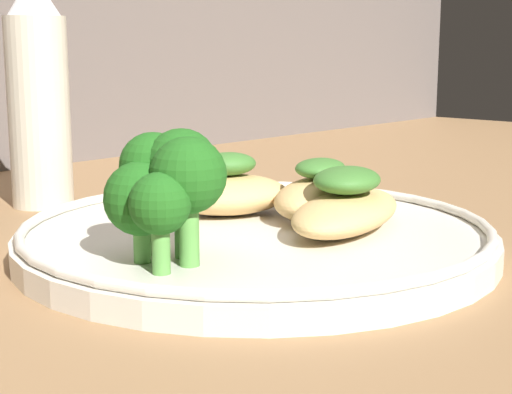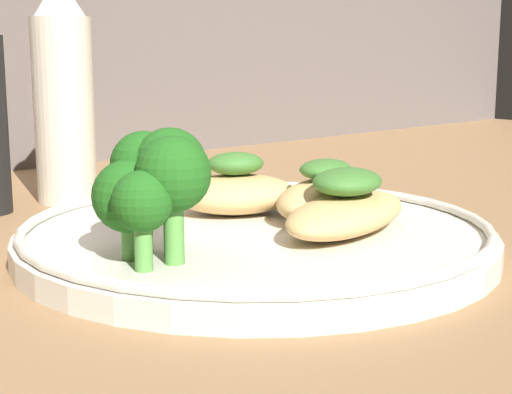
# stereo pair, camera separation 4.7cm
# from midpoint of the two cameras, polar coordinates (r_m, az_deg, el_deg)

# --- Properties ---
(ground_plane) EXTENTS (1.80, 1.80, 0.01)m
(ground_plane) POSITION_cam_midpoint_polar(r_m,az_deg,el_deg) (0.48, -2.82, -4.64)
(ground_plane) COLOR #936D47
(plate) EXTENTS (0.29, 0.29, 0.02)m
(plate) POSITION_cam_midpoint_polar(r_m,az_deg,el_deg) (0.47, -2.83, -2.90)
(plate) COLOR silver
(plate) RESTS_ON ground_plane
(grilled_meat_front) EXTENTS (0.12, 0.08, 0.04)m
(grilled_meat_front) POSITION_cam_midpoint_polar(r_m,az_deg,el_deg) (0.47, 3.76, -0.70)
(grilled_meat_front) COLOR tan
(grilled_meat_front) RESTS_ON plate
(grilled_meat_middle) EXTENTS (0.10, 0.08, 0.04)m
(grilled_meat_middle) POSITION_cam_midpoint_polar(r_m,az_deg,el_deg) (0.50, 2.01, 0.12)
(grilled_meat_middle) COLOR tan
(grilled_meat_middle) RESTS_ON plate
(grilled_meat_back) EXTENTS (0.10, 0.09, 0.04)m
(grilled_meat_back) POSITION_cam_midpoint_polar(r_m,az_deg,el_deg) (0.52, -4.62, 0.43)
(grilled_meat_back) COLOR tan
(grilled_meat_back) RESTS_ON plate
(broccoli_bunch) EXTENTS (0.06, 0.07, 0.07)m
(broccoli_bunch) POSITION_cam_midpoint_polar(r_m,az_deg,el_deg) (0.40, -9.91, 1.05)
(broccoli_bunch) COLOR #569942
(broccoli_bunch) RESTS_ON plate
(sauce_bottle) EXTENTS (0.05, 0.05, 0.18)m
(sauce_bottle) POSITION_cam_midpoint_polar(r_m,az_deg,el_deg) (0.63, -17.64, 6.95)
(sauce_bottle) COLOR beige
(sauce_bottle) RESTS_ON ground_plane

